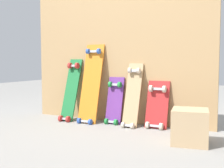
% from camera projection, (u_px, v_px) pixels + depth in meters
% --- Properties ---
extents(ground_plane, '(12.00, 12.00, 0.00)m').
position_uv_depth(ground_plane, '(115.00, 122.00, 3.19)').
color(ground_plane, gray).
extents(plywood_wall_panel, '(2.17, 0.04, 1.62)m').
position_uv_depth(plywood_wall_panel, '(118.00, 51.00, 3.19)').
color(plywood_wall_panel, tan).
rests_on(plywood_wall_panel, ground).
extents(skateboard_green, '(0.17, 0.31, 0.78)m').
position_uv_depth(skateboard_green, '(71.00, 92.00, 3.32)').
color(skateboard_green, '#1E7238').
rests_on(skateboard_green, ground).
extents(skateboard_orange, '(0.23, 0.30, 0.95)m').
position_uv_depth(skateboard_orange, '(91.00, 86.00, 3.20)').
color(skateboard_orange, orange).
rests_on(skateboard_orange, ground).
extents(skateboard_purple, '(0.19, 0.19, 0.58)m').
position_uv_depth(skateboard_purple, '(114.00, 103.00, 3.14)').
color(skateboard_purple, '#6B338C').
rests_on(skateboard_purple, ground).
extents(skateboard_natural, '(0.17, 0.27, 0.74)m').
position_uv_depth(skateboard_natural, '(132.00, 98.00, 2.99)').
color(skateboard_natural, tan).
rests_on(skateboard_natural, ground).
extents(skateboard_red, '(0.23, 0.20, 0.55)m').
position_uv_depth(skateboard_red, '(157.00, 107.00, 2.92)').
color(skateboard_red, '#B22626').
rests_on(skateboard_red, ground).
extents(wooden_crate, '(0.33, 0.33, 0.29)m').
position_uv_depth(wooden_crate, '(190.00, 126.00, 2.35)').
color(wooden_crate, tan).
rests_on(wooden_crate, ground).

